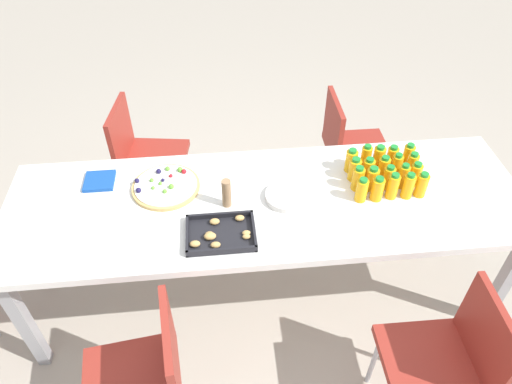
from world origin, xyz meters
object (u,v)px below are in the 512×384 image
Objects in this scene: napkin_stack at (99,181)px; juice_bottle_17 at (393,186)px; juice_bottle_7 at (384,168)px; juice_bottle_10 at (415,174)px; chair_far_right at (147,376)px; chair_near_right at (143,153)px; juice_bottle_1 at (392,157)px; chair_near_left at (348,144)px; chair_far_left at (449,357)px; juice_bottle_9 at (355,169)px; fruit_pizza at (166,186)px; juice_bottle_16 at (408,186)px; snack_tray at (220,234)px; juice_bottle_5 at (412,165)px; juice_bottle_12 at (389,178)px; party_table at (267,209)px; juice_bottle_8 at (368,169)px; juice_bottle_13 at (372,179)px; juice_bottle_14 at (358,179)px; juice_bottle_2 at (379,158)px; juice_bottle_11 at (403,176)px; juice_bottle_4 at (351,161)px; plate_stack at (287,197)px; juice_bottle_0 at (408,156)px; juice_bottle_3 at (366,158)px; juice_bottle_18 at (377,189)px; juice_bottle_19 at (362,190)px; cardboard_tube at (227,193)px; juice_bottle_6 at (397,166)px; juice_bottle_15 at (422,185)px.

juice_bottle_17 is at bearing 170.09° from napkin_stack.
juice_bottle_10 reaches higher than juice_bottle_7.
chair_far_right and chair_near_right have the same top height.
chair_near_left is at bearing -84.10° from juice_bottle_1.
juice_bottle_9 is at bearing 14.85° from chair_far_left.
juice_bottle_9 is 0.39× the size of fruit_pizza.
juice_bottle_16 is (-0.23, 0.16, 0.01)m from juice_bottle_9.
chair_near_right reaches higher than snack_tray.
juice_bottle_5 is 0.17m from juice_bottle_12.
party_table is 17.71× the size of juice_bottle_5.
juice_bottle_8 is 0.97× the size of juice_bottle_13.
napkin_stack is (1.30, -0.10, -0.05)m from juice_bottle_9.
juice_bottle_17 is at bearing 153.34° from juice_bottle_14.
juice_bottle_2 is 1.45m from napkin_stack.
snack_tray is (0.77, 0.32, -0.05)m from juice_bottle_8.
chair_near_right is at bearing -27.96° from juice_bottle_11.
juice_bottle_4 is 0.62× the size of plate_stack.
juice_bottle_11 is (0.07, 0.08, -0.00)m from juice_bottle_5.
juice_bottle_0 is at bearing -4.08° from chair_far_left.
juice_bottle_0 is (-1.34, -0.91, 0.32)m from chair_far_right.
juice_bottle_18 is at bearing 88.56° from juice_bottle_3.
juice_bottle_1 is 1.01× the size of juice_bottle_7.
cardboard_tube reaches higher than juice_bottle_19.
chair_near_right is 6.11× the size of juice_bottle_4.
cardboard_tube reaches higher than juice_bottle_0.
juice_bottle_1 is 0.87× the size of cardboard_tube.
juice_bottle_16 is (-0.08, 0.07, 0.00)m from juice_bottle_12.
juice_bottle_2 is 0.66× the size of plate_stack.
chair_near_right reaches higher than plate_stack.
juice_bottle_17 is (0.08, 0.07, 0.00)m from juice_bottle_11.
juice_bottle_6 is 1.03× the size of juice_bottle_12.
juice_bottle_18 is (0.22, 0.00, -0.00)m from juice_bottle_15.
juice_bottle_2 is 1.08× the size of juice_bottle_9.
juice_bottle_17 is 1.08× the size of juice_bottle_18.
juice_bottle_4 is 0.94× the size of juice_bottle_16.
fruit_pizza is at bearing 2.86° from juice_bottle_3.
juice_bottle_7 is at bearing -154.54° from juice_bottle_14.
juice_bottle_13 is at bearing 172.26° from napkin_stack.
juice_bottle_13 reaches higher than juice_bottle_19.
juice_bottle_5 is 1.06× the size of juice_bottle_14.
juice_bottle_1 is 0.61× the size of plate_stack.
juice_bottle_7 reaches higher than napkin_stack.
juice_bottle_4 is at bearing -163.38° from cardboard_tube.
juice_bottle_9 is 0.16m from juice_bottle_19.
juice_bottle_4 is at bearing -13.66° from juice_bottle_5.
juice_bottle_6 reaches higher than juice_bottle_8.
juice_bottle_1 is 0.23m from juice_bottle_9.
juice_bottle_7 is 0.97× the size of juice_bottle_10.
fruit_pizza is at bearing -5.96° from juice_bottle_14.
juice_bottle_17 reaches higher than plate_stack.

